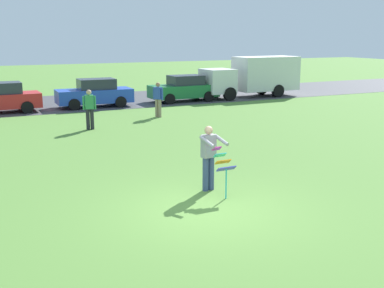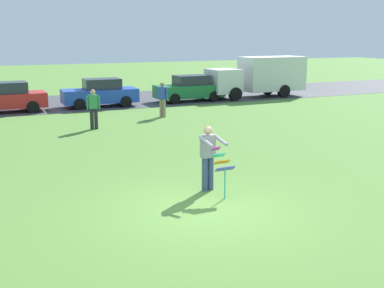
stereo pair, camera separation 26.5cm
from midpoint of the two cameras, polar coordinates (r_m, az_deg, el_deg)
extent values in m
plane|color=#568438|center=(11.49, 1.16, -7.82)|extent=(120.00, 120.00, 0.00)
cube|color=#424247|center=(30.30, -16.18, 4.58)|extent=(120.00, 8.00, 0.01)
cylinder|color=#384772|center=(12.86, 1.67, -3.45)|extent=(0.16, 0.16, 0.90)
cylinder|color=#384772|center=(12.76, 1.01, -3.57)|extent=(0.16, 0.16, 0.90)
cube|color=gray|center=(12.62, 1.36, -0.24)|extent=(0.39, 0.27, 0.60)
sphere|color=tan|center=(12.54, 1.37, 1.63)|extent=(0.22, 0.22, 0.22)
cylinder|color=gray|center=(12.51, 2.83, 0.49)|extent=(0.17, 0.59, 0.24)
cylinder|color=gray|center=(12.26, 1.17, 0.25)|extent=(0.17, 0.59, 0.24)
cube|color=#D83399|center=(12.38, 2.31, -0.53)|extent=(0.23, 0.15, 0.12)
cube|color=#33BFBF|center=(12.28, 2.68, -1.31)|extent=(0.32, 0.15, 0.12)
cube|color=orange|center=(12.17, 3.05, -2.10)|extent=(0.42, 0.15, 0.12)
cube|color=#4C4CCC|center=(12.07, 3.42, -2.90)|extent=(0.52, 0.15, 0.12)
cylinder|color=#33BFBF|center=(12.19, 3.40, -4.67)|extent=(0.04, 0.04, 0.78)
cube|color=#282D38|center=(27.43, -21.82, 6.10)|extent=(2.03, 1.41, 0.60)
cylinder|color=black|center=(26.86, -19.06, 4.08)|extent=(0.64, 0.23, 0.64)
cylinder|color=black|center=(28.45, -19.49, 4.50)|extent=(0.64, 0.23, 0.64)
cube|color=#2347B7|center=(28.26, -11.66, 5.57)|extent=(4.24, 1.81, 0.76)
cube|color=#282D38|center=(28.22, -11.42, 6.92)|extent=(2.05, 1.45, 0.60)
cylinder|color=black|center=(27.26, -13.94, 4.52)|extent=(0.65, 0.24, 0.64)
cylinder|color=black|center=(28.84, -14.52, 4.92)|extent=(0.65, 0.24, 0.64)
cylinder|color=black|center=(27.83, -8.64, 4.91)|extent=(0.65, 0.24, 0.64)
cylinder|color=black|center=(29.37, -9.49, 5.29)|extent=(0.65, 0.24, 0.64)
cube|color=#1E7238|center=(30.08, -1.25, 6.24)|extent=(4.22, 1.76, 0.76)
cube|color=#282D38|center=(30.07, -1.00, 7.51)|extent=(2.04, 1.42, 0.60)
cylinder|color=black|center=(28.85, -2.91, 5.31)|extent=(0.64, 0.23, 0.64)
cylinder|color=black|center=(30.33, -4.14, 5.66)|extent=(0.64, 0.23, 0.64)
cylinder|color=black|center=(29.98, 1.68, 5.60)|extent=(0.64, 0.23, 0.64)
cylinder|color=black|center=(31.40, 0.28, 5.93)|extent=(0.64, 0.23, 0.64)
cube|color=silver|center=(30.97, 2.77, 7.40)|extent=(1.86, 1.95, 1.50)
cube|color=silver|center=(32.94, 8.42, 8.21)|extent=(4.26, 2.12, 2.20)
cylinder|color=black|center=(30.44, 4.20, 5.87)|extent=(0.85, 0.30, 0.84)
cylinder|color=black|center=(32.02, 2.48, 6.23)|extent=(0.85, 0.30, 0.84)
cylinder|color=black|center=(32.52, 9.82, 6.16)|extent=(0.85, 0.30, 0.84)
cylinder|color=black|center=(34.00, 7.95, 6.50)|extent=(0.85, 0.30, 0.84)
cylinder|color=gray|center=(24.29, -4.11, 4.21)|extent=(0.16, 0.16, 0.90)
cylinder|color=gray|center=(24.38, -4.47, 4.24)|extent=(0.16, 0.16, 0.90)
cube|color=#2D4CA5|center=(24.23, -4.32, 5.98)|extent=(0.39, 0.42, 0.60)
sphere|color=#9E7051|center=(24.19, -4.34, 6.96)|extent=(0.22, 0.22, 0.22)
cylinder|color=#2D4CA5|center=(24.11, -3.84, 5.87)|extent=(0.09, 0.09, 0.58)
cylinder|color=#2D4CA5|center=(24.36, -4.80, 5.92)|extent=(0.09, 0.09, 0.58)
cylinder|color=#26262B|center=(21.54, -12.47, 2.85)|extent=(0.16, 0.16, 0.90)
cylinder|color=#26262B|center=(21.55, -12.00, 2.88)|extent=(0.16, 0.16, 0.90)
cube|color=#338C4C|center=(21.44, -12.33, 4.84)|extent=(0.39, 0.28, 0.60)
sphere|color=tan|center=(21.38, -12.38, 5.95)|extent=(0.22, 0.22, 0.22)
cylinder|color=#338C4C|center=(21.43, -12.97, 4.71)|extent=(0.09, 0.09, 0.58)
cylinder|color=#338C4C|center=(21.45, -11.68, 4.78)|extent=(0.09, 0.09, 0.58)
camera|label=1|loc=(0.13, -90.56, -0.13)|focal=45.41mm
camera|label=2|loc=(0.13, 89.44, 0.13)|focal=45.41mm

